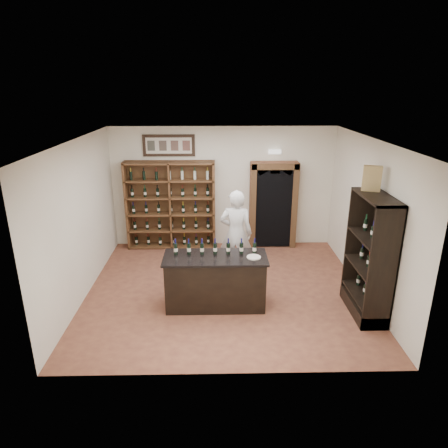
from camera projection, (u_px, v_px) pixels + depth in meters
The scene contains 21 objects.
floor at pixel (225, 289), 8.11m from camera, with size 5.50×5.50×0.00m, color brown.
ceiling at pixel (226, 140), 7.11m from camera, with size 5.50×5.50×0.00m, color white.
wall_back at pixel (223, 187), 9.97m from camera, with size 5.50×0.04×3.00m, color white.
wall_left at pixel (81, 221), 7.55m from camera, with size 0.04×5.00×3.00m, color white.
wall_right at pixel (368, 219), 7.66m from camera, with size 0.04×5.00×3.00m, color white.
wine_shelf at pixel (171, 205), 9.92m from camera, with size 2.20×0.38×2.20m.
framed_picture at pixel (169, 145), 9.56m from camera, with size 1.25×0.04×0.52m, color black.
arched_doorway at pixel (273, 203), 9.95m from camera, with size 1.17×0.35×2.17m.
emergency_light at pixel (275, 152), 9.62m from camera, with size 0.30×0.10×0.10m, color white.
tasting_counter at pixel (215, 281), 7.37m from camera, with size 1.88×0.78×1.00m.
counter_bottle_0 at pixel (176, 249), 7.26m from camera, with size 0.07×0.07×0.30m.
counter_bottle_1 at pixel (189, 249), 7.27m from camera, with size 0.07×0.07×0.30m.
counter_bottle_2 at pixel (202, 249), 7.27m from camera, with size 0.07×0.07×0.30m.
counter_bottle_3 at pixel (215, 248), 7.28m from camera, with size 0.07×0.07×0.30m.
counter_bottle_4 at pixel (228, 248), 7.28m from camera, with size 0.07×0.07×0.30m.
counter_bottle_5 at pixel (241, 248), 7.29m from camera, with size 0.07×0.07×0.30m.
counter_bottle_6 at pixel (254, 248), 7.29m from camera, with size 0.07×0.07×0.30m.
side_cabinet at pixel (369, 275), 7.06m from camera, with size 0.48×1.20×2.20m.
shopkeeper at pixel (236, 234), 8.45m from camera, with size 0.69×0.45×1.90m, color silver.
plate at pixel (254, 257), 7.15m from camera, with size 0.25×0.25×0.02m, color beige.
wine_crate at pixel (372, 178), 6.81m from camera, with size 0.31×0.13×0.44m, color tan.
Camera 1 is at (-0.18, -7.20, 3.94)m, focal length 32.00 mm.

